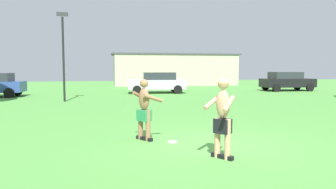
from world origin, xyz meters
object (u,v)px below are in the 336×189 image
Objects in this scene: player_with_cap at (223,114)px; car_silver_mid_lot at (157,82)px; lamp_post at (63,46)px; player_in_green at (144,108)px; car_black_far_end at (287,81)px; frisbee at (173,142)px.

player_with_cap is 17.61m from car_silver_mid_lot.
lamp_post is at bearing 110.57° from player_with_cap.
player_in_green is at bearing 124.59° from player_with_cap.
car_silver_mid_lot is 0.88× the size of lamp_post.
car_black_far_end is 18.19m from lamp_post.
lamp_post is (-3.31, 10.51, 2.28)m from player_in_green.
lamp_post reaches higher than car_black_far_end.
car_black_far_end is at bearing 54.97° from player_with_cap.
frisbee is at bearing -97.77° from car_silver_mid_lot.
player_with_cap is 2.02m from frisbee.
player_with_cap is 21.83m from car_black_far_end.
player_with_cap reaches higher than car_silver_mid_lot.
player_in_green is 1.14m from frisbee.
player_in_green reaches higher than car_silver_mid_lot.
lamp_post reaches higher than player_in_green.
frisbee is 0.05× the size of lamp_post.
car_black_far_end is at bearing 17.18° from lamp_post.
lamp_post is at bearing 107.47° from player_in_green.
lamp_post is at bearing -140.88° from car_silver_mid_lot.
player_in_green is 0.38× the size of car_black_far_end.
car_silver_mid_lot and car_black_far_end have the same top height.
lamp_post is (-4.71, 12.54, 2.19)m from player_with_cap.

